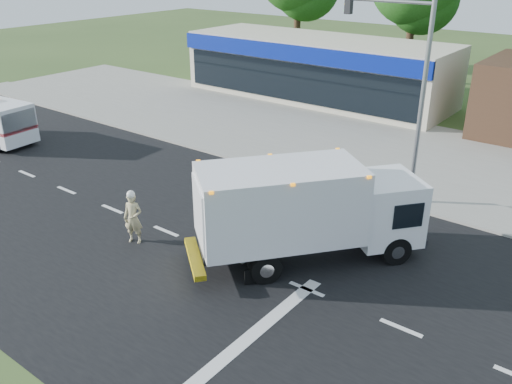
% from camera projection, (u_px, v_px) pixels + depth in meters
% --- Properties ---
extents(ground, '(120.00, 120.00, 0.00)m').
position_uv_depth(ground, '(230.00, 258.00, 17.85)').
color(ground, '#385123').
rests_on(ground, ground).
extents(road_asphalt, '(60.00, 14.00, 0.02)m').
position_uv_depth(road_asphalt, '(230.00, 258.00, 17.85)').
color(road_asphalt, black).
rests_on(road_asphalt, ground).
extents(sidewalk, '(60.00, 2.40, 0.12)m').
position_uv_depth(sidewalk, '(350.00, 180.00, 23.77)').
color(sidewalk, gray).
rests_on(sidewalk, ground).
extents(parking_apron, '(60.00, 9.00, 0.02)m').
position_uv_depth(parking_apron, '(404.00, 146.00, 27.99)').
color(parking_apron, gray).
rests_on(parking_apron, ground).
extents(lane_markings, '(55.20, 7.00, 0.01)m').
position_uv_depth(lane_markings, '(235.00, 290.00, 16.12)').
color(lane_markings, silver).
rests_on(lane_markings, road_asphalt).
extents(ems_box_truck, '(6.46, 7.26, 3.31)m').
position_uv_depth(ems_box_truck, '(305.00, 207.00, 16.99)').
color(ems_box_truck, black).
rests_on(ems_box_truck, ground).
extents(emergency_worker, '(0.79, 0.68, 1.95)m').
position_uv_depth(emergency_worker, '(133.00, 217.00, 18.46)').
color(emergency_worker, tan).
rests_on(emergency_worker, ground).
extents(retail_strip_mall, '(18.00, 6.20, 4.00)m').
position_uv_depth(retail_strip_mall, '(317.00, 68.00, 36.46)').
color(retail_strip_mall, beige).
rests_on(retail_strip_mall, ground).
extents(traffic_signal_pole, '(3.51, 0.25, 8.00)m').
position_uv_depth(traffic_signal_pole, '(408.00, 79.00, 20.04)').
color(traffic_signal_pole, gray).
rests_on(traffic_signal_pole, ground).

